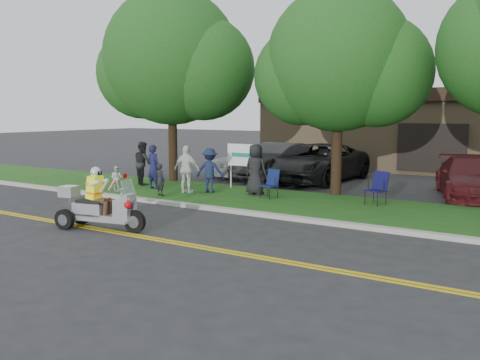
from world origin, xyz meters
The scene contains 23 objects.
ground centered at (0.00, 0.00, 0.00)m, with size 120.00×120.00×0.00m, color #28282B.
centerline_near centered at (0.00, -0.58, 0.01)m, with size 60.00×0.10×0.01m, color gold.
centerline_far centered at (0.00, -0.42, 0.01)m, with size 60.00×0.10×0.01m, color gold.
curb centered at (0.00, 3.05, 0.06)m, with size 60.00×0.25×0.12m, color #A8A89E.
grass_verge centered at (0.00, 5.20, 0.06)m, with size 60.00×4.00×0.10m, color #134813.
commercial_building centered at (2.00, 18.98, 2.01)m, with size 18.00×8.20×4.00m.
tree_left centered at (-6.44, 7.03, 4.85)m, with size 6.62×5.40×7.78m.
tree_mid centered at (0.55, 7.23, 4.43)m, with size 5.88×4.80×7.05m.
business_sign centered at (-2.90, 6.60, 1.26)m, with size 1.25×0.06×1.75m.
trike_scooter centered at (-2.72, -0.48, 0.55)m, with size 2.39×1.01×1.57m.
lawn_chair_a centered at (2.30, 6.10, 0.67)m, with size 0.68×0.69×1.01m.
lawn_chair_b centered at (-1.05, 5.41, 0.63)m, with size 0.59×0.61×0.94m.
spectator_adult_left centered at (-5.65, 4.85, 0.91)m, with size 0.59×0.39×1.62m, color #171840.
spectator_adult_mid centered at (-6.72, 5.45, 0.94)m, with size 0.82×0.64×1.68m, color black.
spectator_adult_right centered at (-4.01, 4.73, 0.94)m, with size 0.97×0.41×1.66m, color white.
spectator_chair_a centered at (-3.41, 5.26, 0.88)m, with size 1.00×0.58×1.55m, color #182143.
spectator_chair_b centered at (-1.82, 5.71, 0.97)m, with size 0.85×0.55×1.73m, color black.
child_left centered at (-4.42, 3.80, 0.65)m, with size 0.39×0.26×1.08m, color black.
child_right centered at (-6.47, 3.79, 0.56)m, with size 0.44×0.34×0.90m, color silver.
parked_car_far_left centered at (-5.00, 10.71, 0.77)m, with size 1.81×4.51×1.54m, color #999CA0.
parked_car_left centered at (-3.57, 10.50, 0.78)m, with size 1.65×4.73×1.56m, color #292A2C.
parked_car_mid centered at (-1.64, 10.61, 0.79)m, with size 2.63×5.70×1.58m, color black.
parked_car_right centered at (4.42, 9.49, 0.69)m, with size 1.93×4.74×1.37m, color #4C1115.
Camera 1 is at (6.88, -9.11, 2.91)m, focal length 38.00 mm.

